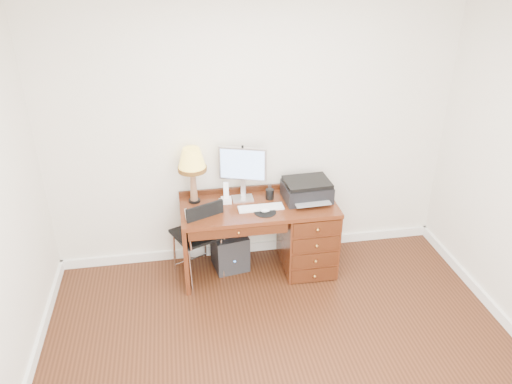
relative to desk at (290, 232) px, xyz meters
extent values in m
plane|color=black|center=(-0.32, -1.40, -0.41)|extent=(4.00, 4.00, 0.00)
plane|color=silver|center=(-0.32, 0.35, 0.94)|extent=(4.00, 0.00, 4.00)
plane|color=white|center=(-0.32, -1.40, 2.29)|extent=(4.00, 4.00, 0.00)
cube|color=white|center=(-0.32, 0.33, -0.36)|extent=(4.00, 0.03, 0.10)
cube|color=#552411|center=(-0.32, -0.01, 0.32)|extent=(1.50, 0.65, 0.04)
cube|color=#552411|center=(0.18, -0.01, -0.06)|extent=(0.50, 0.61, 0.71)
cube|color=#552411|center=(-1.05, -0.01, -0.06)|extent=(0.04, 0.61, 0.71)
cube|color=#431C0D|center=(-0.56, 0.29, 0.05)|extent=(0.96, 0.03, 0.39)
cube|color=#431C0D|center=(-0.56, -0.31, 0.25)|extent=(0.91, 0.03, 0.09)
sphere|color=#BF8C3F|center=(0.18, -0.34, -0.06)|extent=(0.03, 0.03, 0.03)
cube|color=silver|center=(-0.46, 0.14, 0.34)|extent=(0.24, 0.21, 0.01)
cube|color=silver|center=(-0.46, 0.19, 0.43)|extent=(0.05, 0.04, 0.17)
cube|color=silver|center=(-0.46, 0.17, 0.70)|extent=(0.45, 0.18, 0.33)
cube|color=#4C8CF2|center=(-0.46, 0.15, 0.70)|extent=(0.40, 0.14, 0.30)
cube|color=white|center=(-0.31, -0.08, 0.35)|extent=(0.43, 0.13, 0.02)
cylinder|color=black|center=(-0.29, -0.16, 0.34)|extent=(0.21, 0.21, 0.01)
ellipsoid|color=white|center=(-0.29, -0.16, 0.36)|extent=(0.09, 0.06, 0.04)
cube|color=black|center=(0.16, 0.04, 0.42)|extent=(0.46, 0.37, 0.16)
cube|color=black|center=(0.16, 0.04, 0.52)|extent=(0.44, 0.35, 0.04)
cylinder|color=black|center=(-0.93, 0.17, 0.35)|extent=(0.11, 0.11, 0.02)
cone|color=#8F6043|center=(-0.93, 0.17, 0.52)|extent=(0.07, 0.07, 0.33)
cone|color=#E3BF47|center=(-0.93, 0.17, 0.79)|extent=(0.27, 0.27, 0.21)
cylinder|color=#593814|center=(-0.93, 0.17, 0.69)|extent=(0.27, 0.27, 0.04)
cube|color=white|center=(-0.62, 0.10, 0.36)|extent=(0.10, 0.10, 0.04)
cube|color=white|center=(-0.62, 0.10, 0.46)|extent=(0.05, 0.07, 0.17)
cylinder|color=black|center=(-0.19, 0.10, 0.39)|extent=(0.08, 0.08, 0.10)
cube|color=black|center=(-0.93, 0.03, 0.05)|extent=(0.55, 0.55, 0.03)
cube|color=black|center=(-0.93, -0.17, 0.35)|extent=(0.35, 0.18, 0.25)
cylinder|color=silver|center=(-1.10, 0.20, -0.18)|extent=(0.02, 0.02, 0.47)
cylinder|color=silver|center=(-0.75, 0.20, -0.18)|extent=(0.02, 0.02, 0.47)
cylinder|color=silver|center=(-1.10, -0.15, -0.18)|extent=(0.02, 0.02, 0.47)
cylinder|color=silver|center=(-0.75, -0.15, -0.18)|extent=(0.02, 0.02, 0.47)
cylinder|color=silver|center=(-1.10, -0.17, 0.26)|extent=(0.02, 0.02, 0.42)
cylinder|color=silver|center=(-0.75, -0.17, 0.26)|extent=(0.02, 0.02, 0.42)
cube|color=black|center=(-0.60, 0.10, -0.22)|extent=(0.38, 0.38, 0.38)
camera|label=1|loc=(-1.05, -4.14, 2.65)|focal=35.00mm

